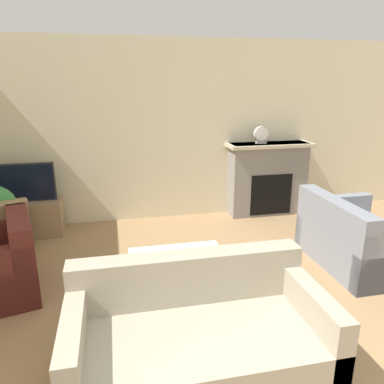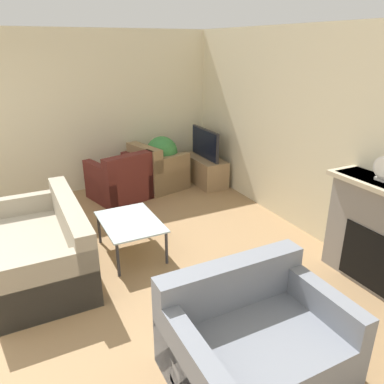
% 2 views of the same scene
% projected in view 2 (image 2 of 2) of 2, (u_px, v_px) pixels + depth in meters
% --- Properties ---
extents(wall_back, '(8.39, 0.06, 2.70)m').
position_uv_depth(wall_back, '(299.00, 132.00, 5.07)').
color(wall_back, beige).
rests_on(wall_back, ground_plane).
extents(wall_left, '(0.06, 7.38, 2.70)m').
position_uv_depth(wall_left, '(89.00, 113.00, 6.40)').
color(wall_left, beige).
rests_on(wall_left, ground_plane).
extents(tv_stand, '(1.02, 0.46, 0.49)m').
position_uv_depth(tv_stand, '(205.00, 170.00, 7.01)').
color(tv_stand, '#997A56').
rests_on(tv_stand, ground_plane).
extents(tv, '(0.91, 0.06, 0.54)m').
position_uv_depth(tv, '(205.00, 144.00, 6.82)').
color(tv, '#232328').
rests_on(tv, tv_stand).
extents(couch_sectional, '(1.83, 0.96, 0.82)m').
position_uv_depth(couch_sectional, '(44.00, 250.00, 4.25)').
color(couch_sectional, '#9E937F').
rests_on(couch_sectional, ground_plane).
extents(couch_loveseat, '(0.99, 1.33, 0.82)m').
position_uv_depth(couch_loveseat, '(253.00, 342.00, 2.94)').
color(couch_loveseat, gray).
rests_on(couch_loveseat, ground_plane).
extents(armchair_by_window, '(1.03, 1.06, 0.82)m').
position_uv_depth(armchair_by_window, '(121.00, 182.00, 6.29)').
color(armchair_by_window, '#5B231E').
rests_on(armchair_by_window, ground_plane).
extents(armchair_accent, '(1.00, 0.97, 0.82)m').
position_uv_depth(armchair_accent, '(157.00, 172.00, 6.76)').
color(armchair_accent, '#8C704C').
rests_on(armchair_accent, ground_plane).
extents(coffee_table, '(0.94, 0.67, 0.44)m').
position_uv_depth(coffee_table, '(130.00, 224.00, 4.59)').
color(coffee_table, '#333338').
rests_on(coffee_table, ground_plane).
extents(potted_plant, '(0.56, 0.56, 0.94)m').
position_uv_depth(potted_plant, '(162.00, 155.00, 6.67)').
color(potted_plant, '#AD704C').
rests_on(potted_plant, ground_plane).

